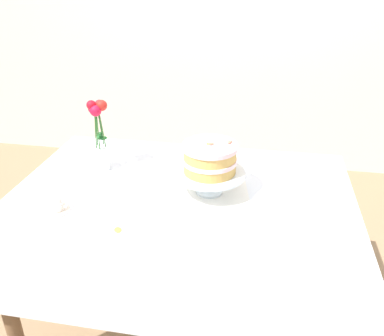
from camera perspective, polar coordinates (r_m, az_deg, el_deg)
ground_plane at (r=2.15m, az=-1.32°, el=-20.94°), size 12.00×12.00×0.00m
dining_table at (r=1.70m, az=-1.71°, el=-6.70°), size 1.40×1.00×0.74m
linen_napkin at (r=1.68m, az=2.41°, el=-3.44°), size 0.37×0.37×0.00m
cake_stand at (r=1.64m, az=2.46°, el=-0.98°), size 0.29×0.29×0.10m
layer_cake at (r=1.61m, az=2.52°, el=1.42°), size 0.22×0.22×0.12m
flower_vase at (r=1.86m, az=-12.80°, el=4.13°), size 0.10×0.10×0.33m
teacup at (r=1.63m, az=-18.80°, el=-4.98°), size 0.12×0.11×0.06m
loose_petal_0 at (r=1.60m, az=-12.15°, el=-5.88°), size 0.04×0.04×0.00m
loose_petal_1 at (r=1.48m, az=-10.35°, el=-8.50°), size 0.04×0.04×0.01m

